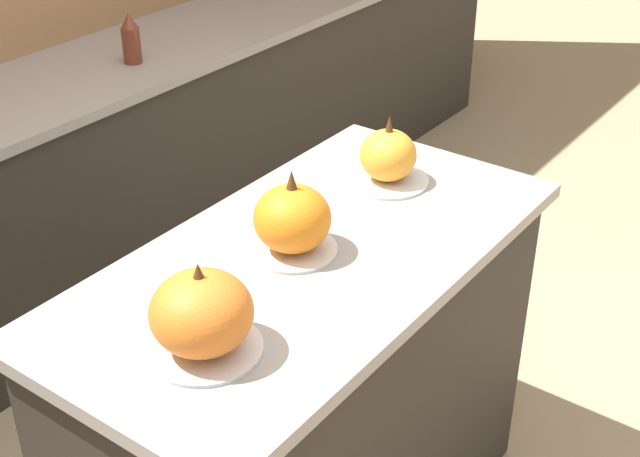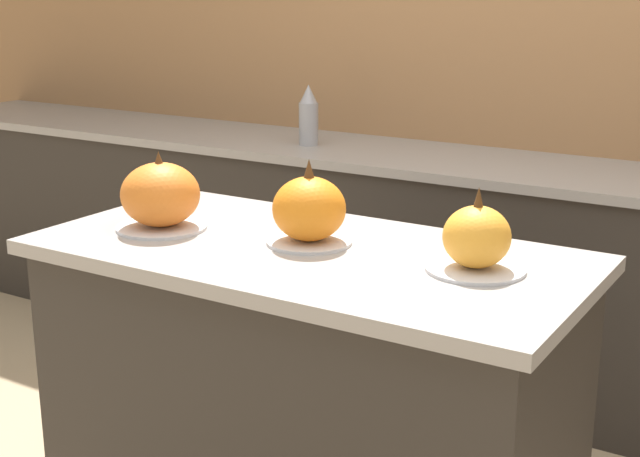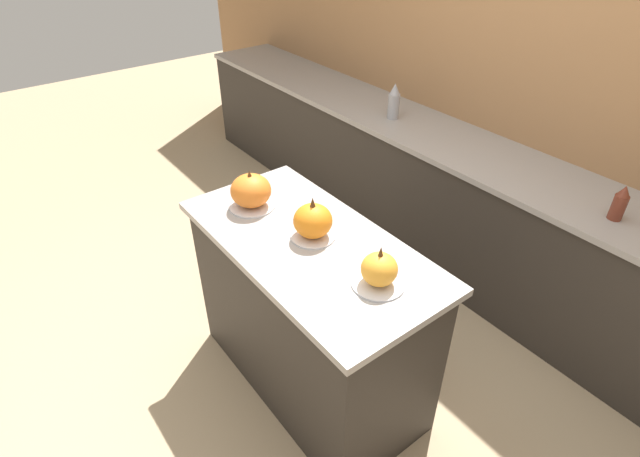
{
  "view_description": "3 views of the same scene",
  "coord_description": "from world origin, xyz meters",
  "px_view_note": "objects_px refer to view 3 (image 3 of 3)",
  "views": [
    {
      "loc": [
        -1.35,
        -1.02,
        1.98
      ],
      "look_at": [
        -0.0,
        -0.03,
        1.0
      ],
      "focal_mm": 50.0,
      "sensor_mm": 36.0,
      "label": 1
    },
    {
      "loc": [
        1.07,
        -1.67,
        1.52
      ],
      "look_at": [
        0.02,
        0.03,
        0.97
      ],
      "focal_mm": 50.0,
      "sensor_mm": 36.0,
      "label": 2
    },
    {
      "loc": [
        1.44,
        -1.04,
        2.23
      ],
      "look_at": [
        0.06,
        0.01,
        1.02
      ],
      "focal_mm": 28.0,
      "sensor_mm": 36.0,
      "label": 3
    }
  ],
  "objects_px": {
    "pumpkin_cake_left": "(251,192)",
    "bottle_tall": "(394,102)",
    "pumpkin_cake_center": "(313,222)",
    "pumpkin_cake_right": "(379,271)",
    "bottle_short": "(620,203)"
  },
  "relations": [
    {
      "from": "pumpkin_cake_left",
      "to": "bottle_tall",
      "type": "height_order",
      "value": "bottle_tall"
    },
    {
      "from": "pumpkin_cake_center",
      "to": "pumpkin_cake_right",
      "type": "bearing_deg",
      "value": 1.68
    },
    {
      "from": "pumpkin_cake_center",
      "to": "pumpkin_cake_right",
      "type": "distance_m",
      "value": 0.41
    },
    {
      "from": "pumpkin_cake_left",
      "to": "bottle_short",
      "type": "distance_m",
      "value": 1.76
    },
    {
      "from": "bottle_tall",
      "to": "pumpkin_cake_right",
      "type": "bearing_deg",
      "value": -46.2
    },
    {
      "from": "bottle_tall",
      "to": "bottle_short",
      "type": "relative_size",
      "value": 1.33
    },
    {
      "from": "pumpkin_cake_right",
      "to": "bottle_short",
      "type": "xyz_separation_m",
      "value": [
        0.31,
        1.27,
        -0.02
      ]
    },
    {
      "from": "pumpkin_cake_right",
      "to": "bottle_short",
      "type": "height_order",
      "value": "pumpkin_cake_right"
    },
    {
      "from": "pumpkin_cake_center",
      "to": "bottle_short",
      "type": "relative_size",
      "value": 1.11
    },
    {
      "from": "bottle_tall",
      "to": "bottle_short",
      "type": "xyz_separation_m",
      "value": [
        1.56,
        -0.02,
        -0.03
      ]
    },
    {
      "from": "pumpkin_cake_center",
      "to": "bottle_short",
      "type": "distance_m",
      "value": 1.48
    },
    {
      "from": "pumpkin_cake_left",
      "to": "bottle_tall",
      "type": "xyz_separation_m",
      "value": [
        -0.45,
        1.4,
        -0.01
      ]
    },
    {
      "from": "pumpkin_cake_left",
      "to": "bottle_short",
      "type": "relative_size",
      "value": 1.24
    },
    {
      "from": "pumpkin_cake_center",
      "to": "bottle_short",
      "type": "bearing_deg",
      "value": 60.57
    },
    {
      "from": "pumpkin_cake_left",
      "to": "pumpkin_cake_center",
      "type": "distance_m",
      "value": 0.39
    }
  ]
}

